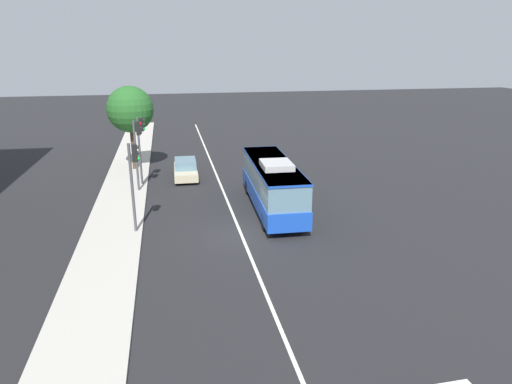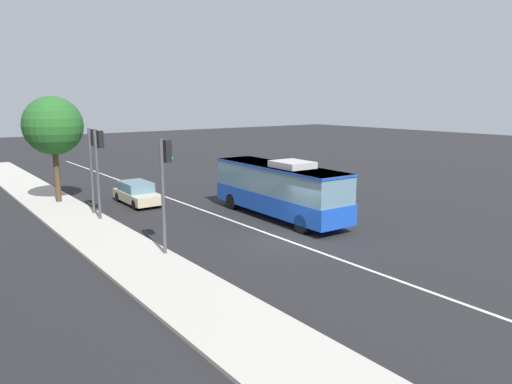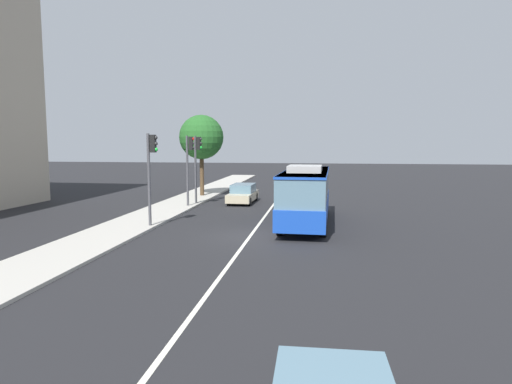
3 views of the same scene
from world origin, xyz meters
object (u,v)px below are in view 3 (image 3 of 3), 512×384
at_px(traffic_light_mid_block, 189,159).
at_px(traffic_light_far_corner, 197,158).
at_px(street_tree_kerbside_left, 201,137).
at_px(traffic_light_near_corner, 151,164).
at_px(sedan_beige, 243,194).
at_px(transit_bus, 306,193).

height_order(traffic_light_mid_block, traffic_light_far_corner, same).
bearing_deg(street_tree_kerbside_left, traffic_light_near_corner, -176.08).
xyz_separation_m(sedan_beige, street_tree_kerbside_left, (3.24, 4.16, 4.42)).
bearing_deg(sedan_beige, transit_bus, 32.33).
relative_size(sedan_beige, street_tree_kerbside_left, 0.64).
xyz_separation_m(transit_bus, street_tree_kerbside_left, (11.78, 9.33, 3.33)).
height_order(sedan_beige, traffic_light_far_corner, traffic_light_far_corner).
bearing_deg(sedan_beige, traffic_light_mid_block, -46.92).
relative_size(sedan_beige, traffic_light_near_corner, 0.87).
height_order(sedan_beige, street_tree_kerbside_left, street_tree_kerbside_left).
xyz_separation_m(traffic_light_near_corner, street_tree_kerbside_left, (14.13, 0.97, 1.58)).
bearing_deg(traffic_light_mid_block, transit_bus, -37.59).
height_order(traffic_light_near_corner, traffic_light_far_corner, same).
height_order(transit_bus, street_tree_kerbside_left, street_tree_kerbside_left).
bearing_deg(sedan_beige, traffic_light_far_corner, -63.80).
bearing_deg(traffic_light_near_corner, traffic_light_mid_block, 89.38).
relative_size(traffic_light_mid_block, street_tree_kerbside_left, 0.74).
relative_size(traffic_light_near_corner, traffic_light_mid_block, 1.00).
distance_m(transit_bus, traffic_light_far_corner, 11.09).
relative_size(transit_bus, traffic_light_far_corner, 1.94).
relative_size(transit_bus, traffic_light_near_corner, 1.94).
bearing_deg(street_tree_kerbside_left, sedan_beige, -127.88).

